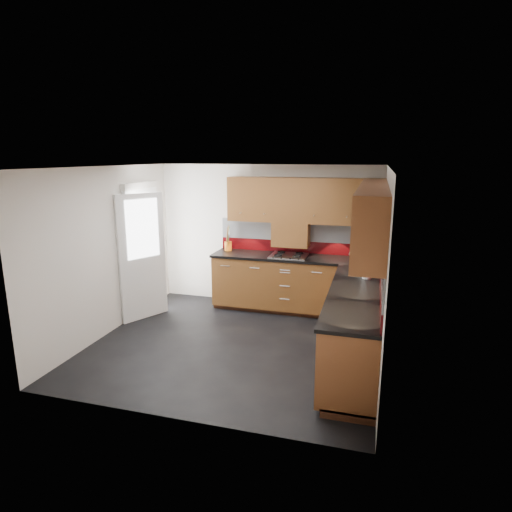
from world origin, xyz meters
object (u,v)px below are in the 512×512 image
(gas_hob, at_px, (289,255))
(food_processor, at_px, (365,261))
(utensil_pot, at_px, (228,245))
(toaster, at_px, (372,253))

(gas_hob, bearing_deg, food_processor, -23.80)
(utensil_pot, bearing_deg, toaster, 0.42)
(toaster, bearing_deg, gas_hob, -172.05)
(toaster, distance_m, food_processor, 0.72)
(gas_hob, relative_size, food_processor, 2.03)
(food_processor, bearing_deg, utensil_pot, 163.18)
(toaster, bearing_deg, food_processor, -96.72)
(utensil_pot, distance_m, toaster, 2.40)
(gas_hob, bearing_deg, utensil_pot, 171.53)
(utensil_pot, distance_m, food_processor, 2.42)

